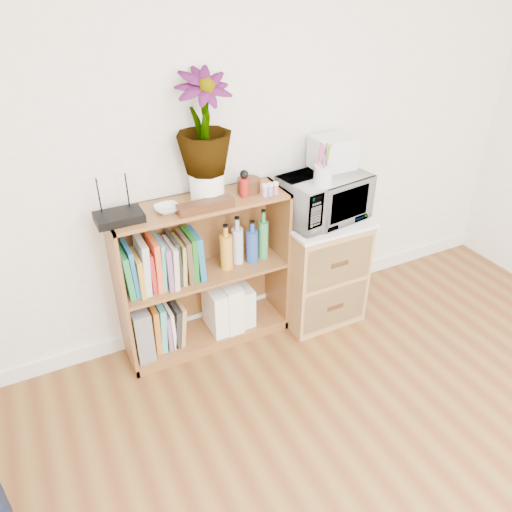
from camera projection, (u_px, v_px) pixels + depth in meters
skirting_board at (248, 304)px, 3.39m from camera, size 4.00×0.02×0.10m
bookshelf at (204, 276)px, 2.93m from camera, size 1.00×0.30×0.95m
wicker_unit at (318, 268)px, 3.22m from camera, size 0.50×0.45×0.70m
microwave at (324, 197)px, 2.95m from camera, size 0.54×0.40×0.27m
pen_cup at (323, 175)px, 2.74m from camera, size 0.10×0.10×0.11m
small_appliance at (333, 153)px, 2.93m from camera, size 0.24×0.20×0.19m
router at (119, 217)px, 2.48m from camera, size 0.23×0.16×0.04m
white_bowl at (167, 209)px, 2.57m from camera, size 0.13×0.13×0.03m
plant_pot at (207, 186)px, 2.67m from camera, size 0.18×0.18×0.16m
potted_plant at (204, 123)px, 2.50m from camera, size 0.29×0.29×0.52m
trinket_box at (206, 206)px, 2.59m from camera, size 0.30×0.08×0.05m
kokeshi_doll at (244, 187)px, 2.71m from camera, size 0.05×0.05×0.11m
wooden_bowl at (249, 185)px, 2.78m from camera, size 0.13×0.13×0.08m
paint_jars at (270, 191)px, 2.74m from camera, size 0.10×0.04×0.05m
file_box at (139, 328)px, 2.89m from camera, size 0.10×0.26×0.33m
magazine_holder_left at (215, 309)px, 3.07m from camera, size 0.09×0.24×0.30m
magazine_holder_mid at (229, 303)px, 3.10m from camera, size 0.10×0.26×0.32m
magazine_holder_right at (243, 303)px, 3.15m from camera, size 0.08×0.21×0.26m
cookbooks at (162, 263)px, 2.75m from camera, size 0.45×0.20×0.30m
liquor_bottles at (243, 241)px, 2.94m from camera, size 0.32×0.07×0.31m
lower_books at (166, 324)px, 2.97m from camera, size 0.20×0.19×0.30m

